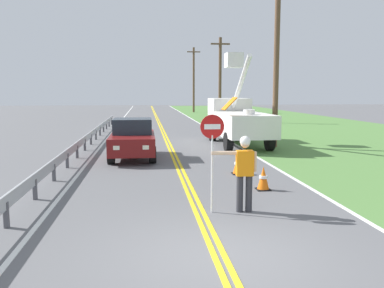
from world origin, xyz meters
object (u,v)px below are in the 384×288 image
utility_pole_mid (220,78)px  traffic_cone_lead (263,179)px  utility_pole_far (194,79)px  utility_pole_near (277,56)px  stop_sign_paddle (212,141)px  utility_bucket_truck (237,119)px  oncoming_sedan_nearest (133,139)px  traffic_cone_mid (238,165)px  flagger_worker (244,169)px

utility_pole_mid → traffic_cone_lead: size_ratio=11.21×
utility_pole_mid → utility_pole_far: utility_pole_far is taller
utility_pole_near → traffic_cone_lead: 10.53m
stop_sign_paddle → traffic_cone_lead: stop_sign_paddle is taller
utility_pole_near → utility_bucket_truck: bearing=143.2°
utility_pole_far → utility_bucket_truck: bearing=-92.9°
oncoming_sedan_nearest → utility_pole_mid: size_ratio=0.52×
utility_pole_mid → traffic_cone_mid: utility_pole_mid is taller
traffic_cone_mid → stop_sign_paddle: bearing=-110.5°
utility_bucket_truck → utility_pole_far: bearing=87.1°
utility_pole_far → stop_sign_paddle: bearing=-96.3°
traffic_cone_lead → utility_pole_mid: bearing=82.3°
utility_pole_mid → traffic_cone_lead: bearing=-97.7°
flagger_worker → traffic_cone_mid: flagger_worker is taller
oncoming_sedan_nearest → traffic_cone_lead: (3.95, -6.18, -0.50)m
flagger_worker → traffic_cone_mid: 4.56m
oncoming_sedan_nearest → utility_pole_near: (7.20, 2.87, 3.79)m
oncoming_sedan_nearest → utility_pole_far: bearing=79.4°
utility_pole_far → traffic_cone_mid: (-3.52, -42.63, -4.26)m
utility_bucket_truck → utility_pole_near: size_ratio=0.77×
utility_pole_far → traffic_cone_lead: size_ratio=12.60×
flagger_worker → utility_pole_near: 12.46m
flagger_worker → stop_sign_paddle: (-0.77, 0.03, 0.66)m
flagger_worker → utility_pole_mid: (4.72, 28.90, 3.06)m
stop_sign_paddle → utility_pole_far: utility_pole_far is taller
oncoming_sedan_nearest → utility_pole_far: (7.25, 38.79, 3.76)m
utility_pole_near → flagger_worker: bearing=-111.3°
traffic_cone_lead → traffic_cone_mid: bearing=95.3°
flagger_worker → oncoming_sedan_nearest: flagger_worker is taller
utility_bucket_truck → traffic_cone_mid: size_ratio=9.77×
oncoming_sedan_nearest → utility_pole_mid: utility_pole_mid is taller
utility_pole_near → utility_pole_mid: bearing=88.8°
stop_sign_paddle → utility_pole_far: (5.16, 47.02, 2.89)m
utility_pole_mid → traffic_cone_lead: (-3.63, -26.82, -3.77)m
stop_sign_paddle → utility_pole_far: 47.39m
utility_bucket_truck → traffic_cone_lead: (-1.54, -10.33, -1.06)m
utility_pole_far → traffic_cone_mid: bearing=-94.7°
stop_sign_paddle → utility_pole_mid: utility_pole_mid is taller
utility_pole_far → traffic_cone_mid: 42.99m
utility_bucket_truck → utility_pole_near: bearing=-36.8°
utility_pole_near → oncoming_sedan_nearest: bearing=-158.3°
flagger_worker → traffic_cone_lead: size_ratio=2.61×
stop_sign_paddle → traffic_cone_mid: (1.64, 4.39, -1.37)m
stop_sign_paddle → utility_pole_far: bearing=83.7°
utility_bucket_truck → traffic_cone_mid: (-1.76, -7.99, -1.06)m
flagger_worker → utility_pole_mid: 29.44m
utility_bucket_truck → flagger_worker: bearing=-102.0°
utility_pole_far → utility_pole_mid: bearing=-88.9°
flagger_worker → oncoming_sedan_nearest: bearing=109.1°
flagger_worker → utility_pole_far: bearing=84.7°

